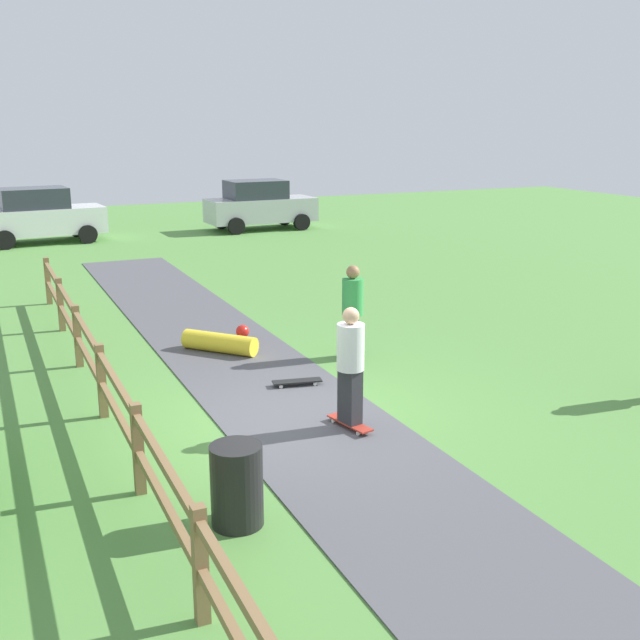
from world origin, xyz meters
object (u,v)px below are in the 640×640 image
Objects in this scene: skater_fallen at (222,342)px; skateboard_loose at (297,381)px; parked_car_white at (40,216)px; trash_bin at (237,485)px; parked_car_silver at (260,205)px; skater_riding at (350,362)px; bystander_green at (353,307)px.

skater_fallen is 2.39m from skateboard_loose.
parked_car_white is at bearing 96.94° from skater_fallen.
trash_bin reaches higher than skater_fallen.
parked_car_white is (-2.37, 17.43, 0.87)m from skateboard_loose.
skater_riding is at bearing -106.60° from parked_car_silver.
skateboard_loose is 0.19× the size of parked_car_silver.
trash_bin is 0.21× the size of parked_car_white.
skater_riding reaches higher than skateboard_loose.
skater_riding reaches higher than bystander_green.
skateboard_loose is 2.03m from bystander_green.
skater_riding is (2.25, 1.81, 0.53)m from trash_bin.
skater_fallen is at bearing 148.04° from bystander_green.
bystander_green is at bearing -31.96° from skater_fallen.
skater_fallen is 15.23m from parked_car_white.
trash_bin is 2.93m from skater_riding.
skater_riding is 0.40× the size of parked_car_white.
skater_fallen is (-0.52, 4.25, -0.78)m from skater_riding.
skater_riding is 1.02× the size of bystander_green.
skater_riding is at bearing -82.96° from skater_fallen.
skater_fallen is at bearing 97.04° from skater_riding.
bystander_green is at bearing -76.62° from parked_car_white.
trash_bin is at bearing -128.39° from bystander_green.
trash_bin is at bearing -105.88° from skater_fallen.
trash_bin is 6.30m from skater_fallen.
bystander_green reaches higher than trash_bin.
parked_car_white is (-3.90, 16.39, 0.03)m from bystander_green.
parked_car_white is (-2.36, 19.35, -0.02)m from skater_riding.
bystander_green is at bearing 34.46° from skateboard_loose.
skater_fallen is at bearing -83.06° from parked_car_white.
trash_bin is at bearing -141.15° from skater_riding.
trash_bin is 0.52× the size of skater_riding.
skateboard_loose is 0.49× the size of bystander_green.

